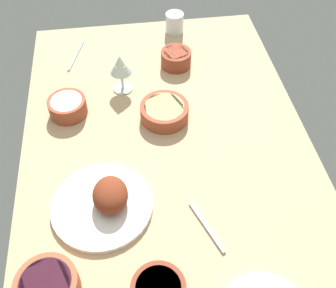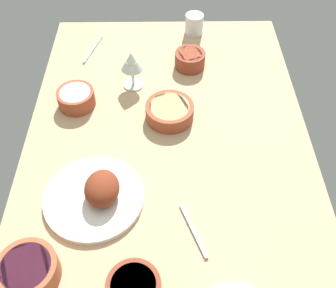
{
  "view_description": "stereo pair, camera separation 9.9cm",
  "coord_description": "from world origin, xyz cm",
  "px_view_note": "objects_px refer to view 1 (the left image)",
  "views": [
    {
      "loc": [
        -77.41,
        10.87,
        97.93
      ],
      "look_at": [
        0.0,
        0.0,
        6.0
      ],
      "focal_mm": 42.19,
      "sensor_mm": 36.0,
      "label": 1
    },
    {
      "loc": [
        -78.16,
        0.96,
        97.93
      ],
      "look_at": [
        0.0,
        0.0,
        6.0
      ],
      "focal_mm": 42.19,
      "sensor_mm": 36.0,
      "label": 2
    }
  ],
  "objects_px": {
    "plate_far_side": "(105,201)",
    "wine_glass": "(121,66)",
    "water_tumbler": "(174,23)",
    "spoon_loose": "(207,227)",
    "bowl_pasta": "(164,111)",
    "bowl_sauce": "(176,58)",
    "bowl_cream": "(68,106)",
    "fork_loose": "(76,56)",
    "bowl_onions": "(48,287)"
  },
  "relations": [
    {
      "from": "plate_far_side",
      "to": "bowl_pasta",
      "type": "bearing_deg",
      "value": -32.89
    },
    {
      "from": "water_tumbler",
      "to": "fork_loose",
      "type": "relative_size",
      "value": 0.45
    },
    {
      "from": "bowl_sauce",
      "to": "bowl_cream",
      "type": "bearing_deg",
      "value": 117.22
    },
    {
      "from": "bowl_sauce",
      "to": "bowl_pasta",
      "type": "bearing_deg",
      "value": 163.43
    },
    {
      "from": "plate_far_side",
      "to": "spoon_loose",
      "type": "distance_m",
      "value": 0.28
    },
    {
      "from": "plate_far_side",
      "to": "spoon_loose",
      "type": "relative_size",
      "value": 1.68
    },
    {
      "from": "bowl_cream",
      "to": "bowl_pasta",
      "type": "bearing_deg",
      "value": -101.58
    },
    {
      "from": "bowl_pasta",
      "to": "wine_glass",
      "type": "height_order",
      "value": "wine_glass"
    },
    {
      "from": "bowl_onions",
      "to": "fork_loose",
      "type": "distance_m",
      "value": 0.91
    },
    {
      "from": "plate_far_side",
      "to": "wine_glass",
      "type": "height_order",
      "value": "wine_glass"
    },
    {
      "from": "bowl_pasta",
      "to": "bowl_cream",
      "type": "relative_size",
      "value": 1.27
    },
    {
      "from": "bowl_pasta",
      "to": "fork_loose",
      "type": "height_order",
      "value": "bowl_pasta"
    },
    {
      "from": "wine_glass",
      "to": "fork_loose",
      "type": "height_order",
      "value": "wine_glass"
    },
    {
      "from": "plate_far_side",
      "to": "spoon_loose",
      "type": "height_order",
      "value": "plate_far_side"
    },
    {
      "from": "bowl_cream",
      "to": "wine_glass",
      "type": "height_order",
      "value": "wine_glass"
    },
    {
      "from": "bowl_sauce",
      "to": "spoon_loose",
      "type": "distance_m",
      "value": 0.69
    },
    {
      "from": "bowl_sauce",
      "to": "bowl_onions",
      "type": "distance_m",
      "value": 0.91
    },
    {
      "from": "fork_loose",
      "to": "bowl_sauce",
      "type": "bearing_deg",
      "value": 91.05
    },
    {
      "from": "bowl_pasta",
      "to": "plate_far_side",
      "type": "bearing_deg",
      "value": 147.11
    },
    {
      "from": "bowl_pasta",
      "to": "water_tumbler",
      "type": "bearing_deg",
      "value": -12.41
    },
    {
      "from": "bowl_pasta",
      "to": "wine_glass",
      "type": "distance_m",
      "value": 0.22
    },
    {
      "from": "water_tumbler",
      "to": "spoon_loose",
      "type": "xyz_separation_m",
      "value": [
        -0.9,
        0.05,
        -0.04
      ]
    },
    {
      "from": "fork_loose",
      "to": "plate_far_side",
      "type": "bearing_deg",
      "value": 24.32
    },
    {
      "from": "bowl_pasta",
      "to": "water_tumbler",
      "type": "distance_m",
      "value": 0.5
    },
    {
      "from": "bowl_sauce",
      "to": "plate_far_side",
      "type": "bearing_deg",
      "value": 154.03
    },
    {
      "from": "bowl_sauce",
      "to": "water_tumbler",
      "type": "height_order",
      "value": "water_tumbler"
    },
    {
      "from": "bowl_cream",
      "to": "water_tumbler",
      "type": "distance_m",
      "value": 0.59
    },
    {
      "from": "plate_far_side",
      "to": "bowl_onions",
      "type": "xyz_separation_m",
      "value": [
        -0.22,
        0.14,
        0.01
      ]
    },
    {
      "from": "bowl_pasta",
      "to": "bowl_cream",
      "type": "distance_m",
      "value": 0.32
    },
    {
      "from": "bowl_sauce",
      "to": "water_tumbler",
      "type": "bearing_deg",
      "value": -7.12
    },
    {
      "from": "fork_loose",
      "to": "spoon_loose",
      "type": "relative_size",
      "value": 1.08
    },
    {
      "from": "spoon_loose",
      "to": "wine_glass",
      "type": "bearing_deg",
      "value": -3.47
    },
    {
      "from": "water_tumbler",
      "to": "fork_loose",
      "type": "distance_m",
      "value": 0.42
    },
    {
      "from": "plate_far_side",
      "to": "wine_glass",
      "type": "distance_m",
      "value": 0.49
    },
    {
      "from": "bowl_onions",
      "to": "bowl_cream",
      "type": "xyz_separation_m",
      "value": [
        0.6,
        -0.03,
        -0.0
      ]
    },
    {
      "from": "bowl_cream",
      "to": "wine_glass",
      "type": "bearing_deg",
      "value": -62.51
    },
    {
      "from": "plate_far_side",
      "to": "bowl_sauce",
      "type": "xyz_separation_m",
      "value": [
        0.58,
        -0.28,
        0.01
      ]
    },
    {
      "from": "bowl_cream",
      "to": "spoon_loose",
      "type": "distance_m",
      "value": 0.61
    },
    {
      "from": "bowl_cream",
      "to": "fork_loose",
      "type": "height_order",
      "value": "bowl_cream"
    },
    {
      "from": "bowl_cream",
      "to": "fork_loose",
      "type": "relative_size",
      "value": 0.69
    },
    {
      "from": "water_tumbler",
      "to": "wine_glass",
      "type": "bearing_deg",
      "value": 144.11
    },
    {
      "from": "bowl_onions",
      "to": "bowl_cream",
      "type": "relative_size",
      "value": 1.18
    },
    {
      "from": "wine_glass",
      "to": "fork_loose",
      "type": "xyz_separation_m",
      "value": [
        0.21,
        0.17,
        -0.1
      ]
    },
    {
      "from": "water_tumbler",
      "to": "spoon_loose",
      "type": "height_order",
      "value": "water_tumbler"
    },
    {
      "from": "bowl_sauce",
      "to": "bowl_pasta",
      "type": "xyz_separation_m",
      "value": [
        -0.27,
        0.08,
        -0.0
      ]
    },
    {
      "from": "plate_far_side",
      "to": "water_tumbler",
      "type": "height_order",
      "value": "plate_far_side"
    },
    {
      "from": "bowl_sauce",
      "to": "water_tumbler",
      "type": "distance_m",
      "value": 0.22
    },
    {
      "from": "bowl_pasta",
      "to": "wine_glass",
      "type": "xyz_separation_m",
      "value": [
        0.16,
        0.13,
        0.07
      ]
    },
    {
      "from": "bowl_cream",
      "to": "spoon_loose",
      "type": "bearing_deg",
      "value": -142.61
    },
    {
      "from": "bowl_pasta",
      "to": "wine_glass",
      "type": "bearing_deg",
      "value": 38.12
    }
  ]
}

